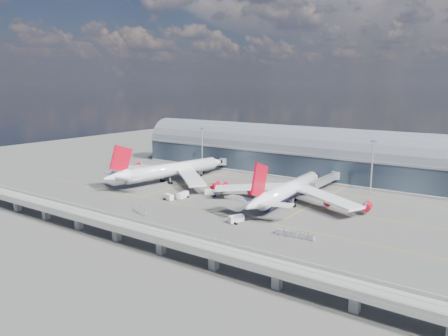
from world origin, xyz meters
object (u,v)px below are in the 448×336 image
Objects in this scene: service_truck_2 at (212,193)px; service_truck_5 at (199,171)px; airliner_left at (169,170)px; airliner_right at (288,191)px; cargo_train_2 at (221,242)px; service_truck_0 at (183,195)px; service_truck_1 at (169,197)px; cargo_train_0 at (140,211)px; cargo_train_1 at (295,235)px; service_truck_4 at (291,198)px; floodlight_mast_left at (202,148)px; floodlight_mast_right at (372,166)px; service_truck_3 at (236,219)px.

service_truck_2 is 1.19× the size of service_truck_5.
airliner_left is 70.97m from airliner_right.
service_truck_2 is at bearing 25.03° from cargo_train_2.
cargo_train_2 is (4.46, -55.30, -5.23)m from airliner_right.
service_truck_1 is at bearing -127.19° from service_truck_0.
cargo_train_0 is (3.84, -21.49, -0.50)m from service_truck_1.
cargo_train_1 reaches higher than cargo_train_2.
service_truck_4 is (69.97, 3.11, -5.17)m from airliner_left.
service_truck_0 is 1.35× the size of service_truck_4.
service_truck_5 is at bearing 153.62° from airliner_right.
cargo_train_0 is at bearing -144.29° from service_truck_4.
floodlight_mast_left is 90.75m from cargo_train_0.
service_truck_4 is (42.39, 24.19, -0.06)m from service_truck_0.
service_truck_2 is at bearing -143.64° from floodlight_mast_right.
service_truck_3 is 23.12m from cargo_train_2.
airliner_left is at bearing 56.57° from service_truck_1.
service_truck_5 reaches higher than cargo_train_0.
service_truck_1 is at bearing -155.98° from airliner_right.
floodlight_mast_right is at bearing -34.37° from service_truck_1.
airliner_left reaches higher than cargo_train_2.
airliner_right reaches higher than cargo_train_0.
service_truck_2 is at bearing -2.71° from airliner_left.
service_truck_3 is at bearing -153.09° from service_truck_2.
cargo_train_1 is (67.56, -11.28, -0.41)m from service_truck_1.
floodlight_mast_right is at bearing 36.95° from service_truck_4.
floodlight_mast_left and floodlight_mast_right have the same top height.
floodlight_mast_left is 0.35× the size of airliner_right.
service_truck_0 is 66.54m from cargo_train_1.
cargo_train_1 is at bearing -62.89° from airliner_right.
service_truck_5 reaches higher than service_truck_4.
service_truck_4 is 0.77× the size of cargo_train_2.
service_truck_5 is 114.94m from cargo_train_1.
service_truck_5 is (-29.55, 49.30, -0.02)m from service_truck_0.
cargo_train_2 is (47.80, -36.80, -0.70)m from service_truck_0.
cargo_train_0 is at bearing 64.28° from cargo_train_2.
service_truck_3 is at bearing 7.50° from cargo_train_2.
airliner_right is 47.34m from service_truck_0.
floodlight_mast_right is at bearing -57.22° from cargo_train_0.
service_truck_5 is 82.26m from cargo_train_0.
cargo_train_2 is at bearing -101.83° from floodlight_mast_right.
airliner_left is 36.59m from service_truck_1.
cargo_train_1 is (64.33, -17.01, -0.51)m from service_truck_0.
floodlight_mast_right is 88.52m from service_truck_0.
floodlight_mast_left reaches higher than service_truck_3.
service_truck_0 is 60.33m from cargo_train_2.
cargo_train_0 is (33.32, -83.44, -12.75)m from floodlight_mast_left.
floodlight_mast_right is 3.48× the size of service_truck_2.
floodlight_mast_left is 69.69m from service_truck_1.
service_truck_4 is (-0.95, 5.69, -4.59)m from airliner_right.
service_truck_1 is 0.74× the size of cargo_train_2.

